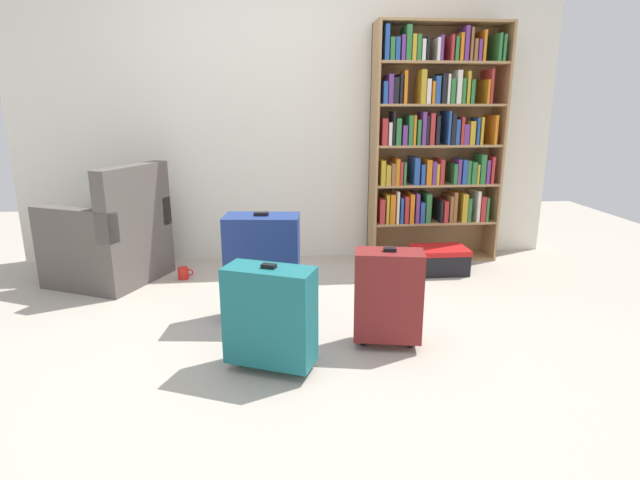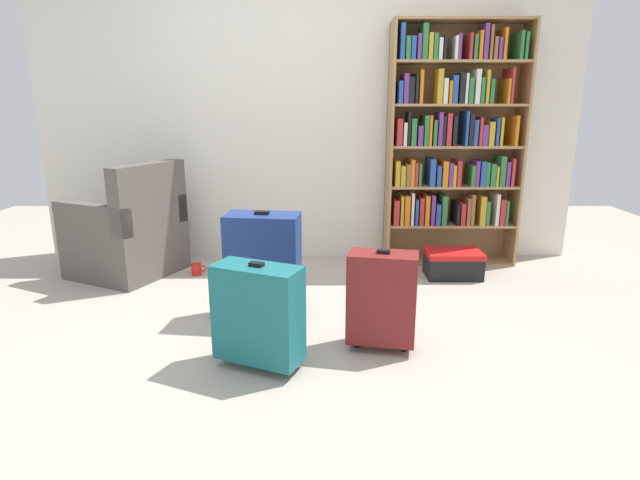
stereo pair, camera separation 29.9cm
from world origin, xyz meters
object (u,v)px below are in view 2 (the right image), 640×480
object	(u,v)px
suitcase_dark_red	(384,298)
suitcase_teal	(260,313)
bookshelf	(454,142)
suitcase_navy_blue	(265,263)
storage_box	(455,263)
mug	(199,269)
armchair	(131,235)

from	to	relation	value
suitcase_dark_red	suitcase_teal	xyz separation A→B (m)	(-0.65, -0.21, -0.00)
bookshelf	suitcase_navy_blue	bearing A→B (deg)	-140.09
bookshelf	storage_box	size ratio (longest dim) A/B	4.55
mug	suitcase_navy_blue	size ratio (longest dim) A/B	0.17
bookshelf	armchair	world-z (taller)	bookshelf
bookshelf	armchair	size ratio (longest dim) A/B	2.11
armchair	suitcase_teal	xyz separation A→B (m)	(1.21, -1.51, -0.02)
suitcase_navy_blue	suitcase_teal	bearing A→B (deg)	-86.36
mug	suitcase_dark_red	world-z (taller)	suitcase_dark_red
mug	suitcase_navy_blue	distance (m)	1.09
storage_box	suitcase_teal	xyz separation A→B (m)	(-1.37, -1.44, 0.19)
suitcase_dark_red	mug	bearing A→B (deg)	136.35
suitcase_dark_red	armchair	bearing A→B (deg)	144.93
armchair	storage_box	size ratio (longest dim) A/B	2.16
armchair	suitcase_navy_blue	size ratio (longest dim) A/B	1.34
armchair	suitcase_teal	world-z (taller)	armchair
armchair	suitcase_teal	size ratio (longest dim) A/B	1.63
suitcase_teal	suitcase_dark_red	bearing A→B (deg)	17.73
mug	suitcase_teal	xyz separation A→B (m)	(0.68, -1.48, 0.25)
bookshelf	suitcase_dark_red	xyz separation A→B (m)	(-0.74, -1.64, -0.73)
mug	suitcase_navy_blue	bearing A→B (deg)	-52.71
bookshelf	suitcase_dark_red	world-z (taller)	bookshelf
storage_box	suitcase_navy_blue	distance (m)	1.64
armchair	mug	distance (m)	0.60
bookshelf	suitcase_navy_blue	xyz separation A→B (m)	(-1.44, -1.20, -0.67)
mug	storage_box	world-z (taller)	storage_box
suitcase_navy_blue	suitcase_teal	size ratio (longest dim) A/B	1.22
storage_box	suitcase_teal	world-z (taller)	suitcase_teal
mug	suitcase_teal	distance (m)	1.64
mug	suitcase_navy_blue	xyz separation A→B (m)	(0.63, -0.83, 0.31)
armchair	storage_box	xyz separation A→B (m)	(2.57, -0.08, -0.21)
bookshelf	armchair	distance (m)	2.72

